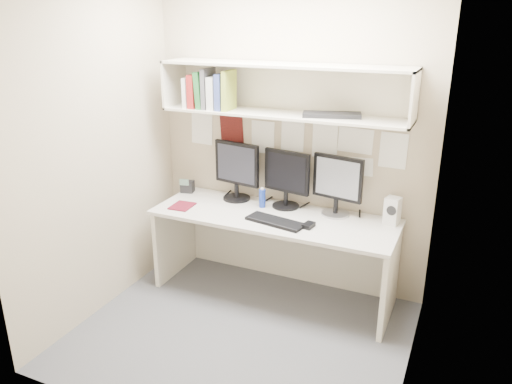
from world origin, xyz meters
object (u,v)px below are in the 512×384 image
at_px(monitor_center, 287,177).
at_px(monitor_right, 337,183).
at_px(desk, 273,255).
at_px(keyboard, 275,222).
at_px(monitor_left, 237,169).
at_px(desk_phone, 187,186).
at_px(maroon_notebook, 182,206).
at_px(speaker, 392,211).

bearing_deg(monitor_center, monitor_right, 10.30).
distance_m(desk, monitor_center, 0.66).
bearing_deg(monitor_center, keyboard, -71.65).
distance_m(monitor_left, monitor_center, 0.46).
bearing_deg(keyboard, monitor_right, 54.99).
relative_size(keyboard, desk_phone, 3.45).
bearing_deg(maroon_notebook, monitor_right, 13.10).
bearing_deg(monitor_right, monitor_center, -169.35).
xyz_separation_m(desk, keyboard, (0.07, -0.15, 0.38)).
bearing_deg(desk, desk_phone, 168.32).
relative_size(monitor_right, keyboard, 1.04).
height_order(monitor_right, maroon_notebook, monitor_right).
relative_size(desk, keyboard, 4.22).
bearing_deg(monitor_right, desk, -143.66).
distance_m(desk, maroon_notebook, 0.88).
bearing_deg(desk_phone, maroon_notebook, -79.00).
relative_size(monitor_left, keyboard, 1.08).
bearing_deg(keyboard, desk, 126.87).
distance_m(monitor_right, speaker, 0.48).
xyz_separation_m(monitor_right, speaker, (0.45, -0.01, -0.16)).
relative_size(speaker, maroon_notebook, 1.03).
height_order(keyboard, maroon_notebook, keyboard).
relative_size(monitor_center, speaker, 2.25).
distance_m(keyboard, maroon_notebook, 0.86).
relative_size(monitor_left, monitor_center, 1.05).
bearing_deg(desk_phone, desk, -25.26).
height_order(desk, keyboard, keyboard).
xyz_separation_m(monitor_left, desk_phone, (-0.50, -0.02, -0.22)).
bearing_deg(maroon_notebook, monitor_left, 43.61).
bearing_deg(monitor_center, monitor_left, -169.69).
relative_size(monitor_center, keyboard, 1.03).
xyz_separation_m(speaker, maroon_notebook, (-1.69, -0.35, -0.10)).
relative_size(desk, monitor_center, 4.11).
bearing_deg(keyboard, speaker, 34.10).
distance_m(desk, desk_phone, 1.05).
xyz_separation_m(monitor_right, keyboard, (-0.38, -0.37, -0.25)).
bearing_deg(maroon_notebook, desk_phone, 111.23).
distance_m(desk, speaker, 1.04).
xyz_separation_m(monitor_right, desk_phone, (-1.40, -0.02, -0.21)).
xyz_separation_m(monitor_left, speaker, (1.35, -0.01, -0.17)).
distance_m(monitor_left, desk_phone, 0.55).
xyz_separation_m(monitor_center, desk_phone, (-0.96, -0.02, -0.21)).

